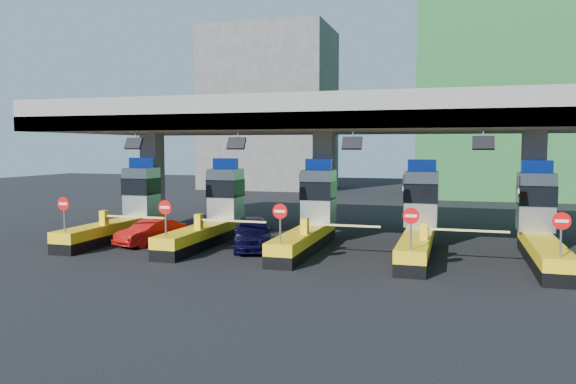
# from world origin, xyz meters

# --- Properties ---
(ground) EXTENTS (120.00, 120.00, 0.00)m
(ground) POSITION_xyz_m (0.00, 0.00, 0.00)
(ground) COLOR black
(ground) RESTS_ON ground
(toll_canopy) EXTENTS (28.00, 12.09, 7.00)m
(toll_canopy) POSITION_xyz_m (0.00, 2.87, 6.13)
(toll_canopy) COLOR slate
(toll_canopy) RESTS_ON ground
(toll_lane_far_left) EXTENTS (4.43, 8.00, 4.16)m
(toll_lane_far_left) POSITION_xyz_m (-10.00, 0.28, 1.40)
(toll_lane_far_left) COLOR black
(toll_lane_far_left) RESTS_ON ground
(toll_lane_left) EXTENTS (4.43, 8.00, 4.16)m
(toll_lane_left) POSITION_xyz_m (-5.00, 0.28, 1.40)
(toll_lane_left) COLOR black
(toll_lane_left) RESTS_ON ground
(toll_lane_center) EXTENTS (4.43, 8.00, 4.16)m
(toll_lane_center) POSITION_xyz_m (0.00, 0.28, 1.40)
(toll_lane_center) COLOR black
(toll_lane_center) RESTS_ON ground
(toll_lane_right) EXTENTS (4.43, 8.00, 4.16)m
(toll_lane_right) POSITION_xyz_m (5.00, 0.28, 1.40)
(toll_lane_right) COLOR black
(toll_lane_right) RESTS_ON ground
(toll_lane_far_right) EXTENTS (4.43, 8.00, 4.16)m
(toll_lane_far_right) POSITION_xyz_m (10.00, 0.28, 1.40)
(toll_lane_far_right) COLOR black
(toll_lane_far_right) RESTS_ON ground
(bg_building_scaffold) EXTENTS (18.00, 12.00, 28.00)m
(bg_building_scaffold) POSITION_xyz_m (12.00, 32.00, 14.00)
(bg_building_scaffold) COLOR #1E5926
(bg_building_scaffold) RESTS_ON ground
(bg_building_concrete) EXTENTS (14.00, 10.00, 18.00)m
(bg_building_concrete) POSITION_xyz_m (-14.00, 36.00, 9.00)
(bg_building_concrete) COLOR #4C4C49
(bg_building_concrete) RESTS_ON ground
(van) EXTENTS (3.35, 4.85, 1.53)m
(van) POSITION_xyz_m (-2.47, -1.03, 0.77)
(van) COLOR black
(van) RESTS_ON ground
(red_car) EXTENTS (2.37, 3.90, 1.21)m
(red_car) POSITION_xyz_m (-7.64, -1.34, 0.61)
(red_car) COLOR #B00F0D
(red_car) RESTS_ON ground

